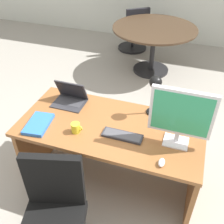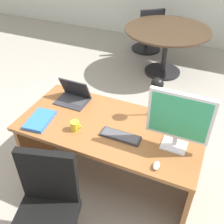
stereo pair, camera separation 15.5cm
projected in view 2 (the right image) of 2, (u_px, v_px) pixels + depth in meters
The scene contains 12 objects.
ground at pixel (152, 102), 3.88m from camera, with size 12.00×12.00×0.00m, color gray.
desk at pixel (112, 139), 2.52m from camera, with size 1.62×0.79×0.72m.
monitor at pixel (179, 118), 1.97m from camera, with size 0.48×0.16×0.50m.
laptop at pixel (74, 94), 2.63m from camera, with size 0.31×0.24×0.22m.
keyboard at pixel (121, 136), 2.22m from camera, with size 0.34×0.11×0.02m.
mouse at pixel (156, 166), 1.96m from camera, with size 0.05×0.09×0.04m.
desk_lamp at pixel (157, 89), 2.27m from camera, with size 0.12×0.14×0.40m.
book at pixel (40, 120), 2.38m from camera, with size 0.22×0.32×0.03m.
coffee_mug at pixel (75, 126), 2.28m from camera, with size 0.10×0.08×0.09m.
office_chair at pixel (48, 218), 2.05m from camera, with size 0.57×0.58×0.91m.
meeting_table at pixel (166, 40), 4.23m from camera, with size 1.33×1.33×0.76m.
meeting_chair_near at pixel (148, 34), 5.06m from camera, with size 0.64×0.65×0.84m.
Camera 2 is at (0.74, -1.63, 2.25)m, focal length 42.81 mm.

